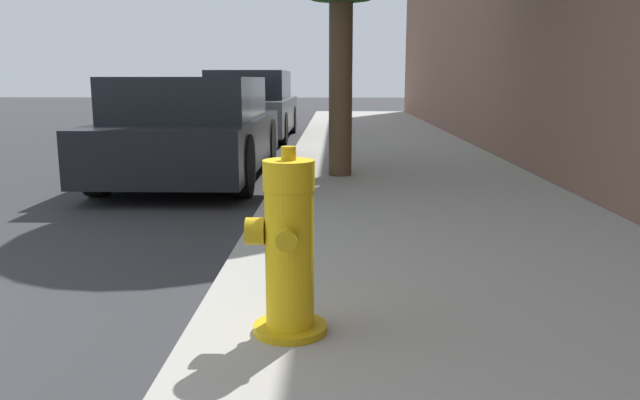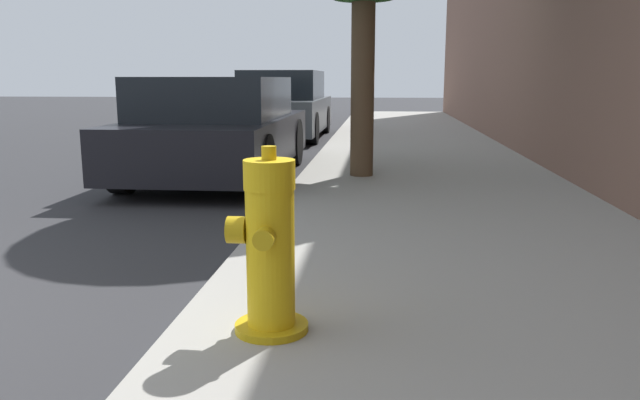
% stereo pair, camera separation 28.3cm
% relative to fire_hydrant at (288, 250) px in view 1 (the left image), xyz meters
% --- Properties ---
extents(sidewalk_slab, '(3.11, 40.00, 0.12)m').
position_rel_fire_hydrant_xyz_m(sidewalk_slab, '(1.07, -0.40, -0.45)').
color(sidewalk_slab, '#99968E').
rests_on(sidewalk_slab, ground_plane).
extents(fire_hydrant, '(0.36, 0.36, 0.86)m').
position_rel_fire_hydrant_xyz_m(fire_hydrant, '(0.00, 0.00, 0.00)').
color(fire_hydrant, '#C39C11').
rests_on(fire_hydrant, sidewalk_slab).
extents(parked_car_near, '(1.77, 4.03, 1.28)m').
position_rel_fire_hydrant_xyz_m(parked_car_near, '(-1.58, 5.14, 0.12)').
color(parked_car_near, black).
rests_on(parked_car_near, ground_plane).
extents(parked_car_mid, '(1.70, 4.21, 1.42)m').
position_rel_fire_hydrant_xyz_m(parked_car_mid, '(-1.59, 10.63, 0.17)').
color(parked_car_mid, '#4C5156').
rests_on(parked_car_mid, ground_plane).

